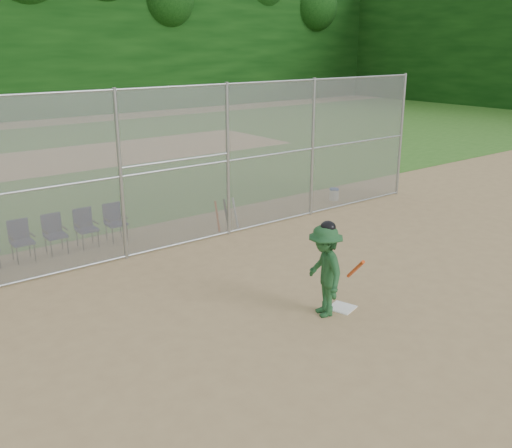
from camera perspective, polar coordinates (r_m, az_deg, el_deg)
ground at (r=11.29m, az=7.85°, el=-8.40°), size 100.00×100.00×0.00m
grass_strip at (r=26.54m, az=-21.00°, el=5.80°), size 100.00×100.00×0.00m
dirt_patch_far at (r=26.54m, az=-21.00°, el=5.81°), size 24.00×24.00×0.00m
backstop_fence at (r=14.38m, az=-6.13°, el=6.09°), size 16.09×0.09×4.00m
treeline at (r=28.01m, az=-23.57°, el=17.45°), size 81.00×60.00×11.00m
home_plate at (r=11.33m, az=8.57°, el=-8.27°), size 0.58×0.58×0.02m
batter_at_plate at (r=10.69m, az=6.88°, el=-4.62°), size 1.09×1.38×1.86m
water_cooler at (r=18.86m, az=7.81°, el=2.97°), size 0.31×0.31×0.39m
spare_bats at (r=15.73m, az=-2.99°, el=0.97°), size 0.66×0.30×0.84m
chair_3 at (r=14.49m, az=-22.34°, el=-1.59°), size 0.54×0.52×0.96m
chair_4 at (r=14.70m, az=-19.41°, el=-1.00°), size 0.54×0.52×0.96m
chair_5 at (r=14.94m, az=-16.57°, el=-0.42°), size 0.54×0.52×0.96m
chair_6 at (r=15.22m, az=-13.82°, el=0.13°), size 0.54×0.52×0.96m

